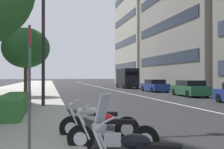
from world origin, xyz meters
The scene contains 12 objects.
sidewalk_right_plaza centered at (30.00, 11.18, 0.07)m, with size 160.00×8.18×0.15m, color #B2ADA3.
lane_centre_stripe centered at (35.00, 0.00, 0.00)m, with size 110.00×0.16×0.01m, color silver.
motorcycle_by_sign_pole centered at (2.18, 6.52, 0.41)m, with size 0.81×2.06×1.09m.
motorcycle_second_in_row centered at (3.48, 6.62, 0.42)m, with size 0.83×2.13×1.11m.
car_mid_block_traffic centered at (19.91, -4.17, 0.67)m, with size 4.64×1.99×1.40m.
car_approaching_light centered at (27.96, -3.83, 0.65)m, with size 4.39×2.10×1.39m.
delivery_van_ahead centered at (38.84, -3.42, 1.54)m, with size 5.52×2.21×2.90m.
parking_sign_by_curb centered at (2.16, 8.34, 1.85)m, with size 0.32×0.06×2.71m.
street_lamp_with_banners centered at (12.20, 7.93, 5.28)m, with size 1.26×2.43×8.71m.
clipped_hedge_bed centered at (9.27, 9.45, 0.53)m, with size 6.40×1.10×0.77m, color #337033.
street_tree_mid_sidewalk centered at (14.34, 9.33, 3.46)m, with size 2.87×2.87×4.55m.
street_tree_far_plaza centered at (22.54, 10.00, 3.86)m, with size 3.06×3.06×5.02m.
Camera 1 is at (-4.58, 7.92, 1.75)m, focal length 48.24 mm.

